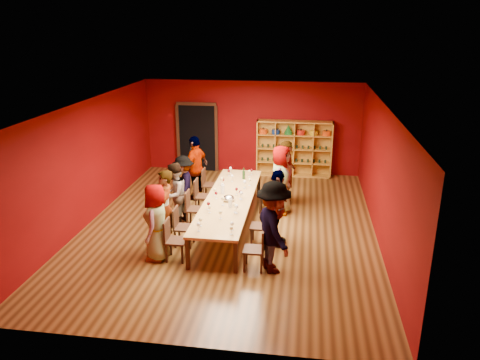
{
  "coord_description": "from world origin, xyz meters",
  "views": [
    {
      "loc": [
        1.76,
        -10.36,
        4.79
      ],
      "look_at": [
        0.23,
        0.21,
        1.15
      ],
      "focal_mm": 35.0,
      "sensor_mm": 36.0,
      "label": 1
    }
  ],
  "objects_px": {
    "chair_person_left_2": "(192,207)",
    "person_right_1": "(277,208)",
    "tasting_table": "(229,200)",
    "chair_person_right_0": "(258,247)",
    "chair_person_left_0": "(172,238)",
    "person_right_3": "(281,180)",
    "person_left_0": "(156,222)",
    "chair_person_left_3": "(200,194)",
    "chair_person_right_4": "(272,185)",
    "person_right_4": "(287,172)",
    "chair_person_left_4": "(208,183)",
    "spittoon_bowl": "(229,198)",
    "wine_bottle": "(244,175)",
    "chair_person_right_1": "(263,224)",
    "shelving_unit": "(294,146)",
    "chair_person_right_3": "(270,194)",
    "chair_person_left_1": "(181,225)",
    "person_right_0": "(273,227)",
    "person_left_2": "(174,194)",
    "person_left_1": "(165,208)",
    "person_left_4": "(196,168)",
    "person_left_3": "(184,184)"
  },
  "relations": [
    {
      "from": "person_right_3",
      "to": "person_left_2",
      "type": "bearing_deg",
      "value": 129.28
    },
    {
      "from": "chair_person_right_0",
      "to": "person_right_3",
      "type": "bearing_deg",
      "value": 85.12
    },
    {
      "from": "person_left_1",
      "to": "person_left_3",
      "type": "relative_size",
      "value": 1.15
    },
    {
      "from": "person_right_1",
      "to": "wine_bottle",
      "type": "relative_size",
      "value": 5.71
    },
    {
      "from": "person_left_2",
      "to": "chair_person_right_0",
      "type": "height_order",
      "value": "person_left_2"
    },
    {
      "from": "person_right_4",
      "to": "spittoon_bowl",
      "type": "relative_size",
      "value": 6.31
    },
    {
      "from": "shelving_unit",
      "to": "person_left_2",
      "type": "bearing_deg",
      "value": -122.05
    },
    {
      "from": "chair_person_right_4",
      "to": "person_right_4",
      "type": "xyz_separation_m",
      "value": [
        0.4,
        -0.0,
        0.39
      ]
    },
    {
      "from": "person_left_3",
      "to": "person_left_4",
      "type": "distance_m",
      "value": 0.93
    },
    {
      "from": "shelving_unit",
      "to": "chair_person_left_3",
      "type": "bearing_deg",
      "value": -123.56
    },
    {
      "from": "shelving_unit",
      "to": "person_right_3",
      "type": "xyz_separation_m",
      "value": [
        -0.23,
        -3.22,
        -0.08
      ]
    },
    {
      "from": "chair_person_left_0",
      "to": "person_right_3",
      "type": "relative_size",
      "value": 0.49
    },
    {
      "from": "shelving_unit",
      "to": "chair_person_right_0",
      "type": "relative_size",
      "value": 2.7
    },
    {
      "from": "person_right_4",
      "to": "spittoon_bowl",
      "type": "bearing_deg",
      "value": 143.08
    },
    {
      "from": "person_left_1",
      "to": "chair_person_right_1",
      "type": "distance_m",
      "value": 2.22
    },
    {
      "from": "person_left_0",
      "to": "chair_person_left_3",
      "type": "relative_size",
      "value": 1.86
    },
    {
      "from": "chair_person_left_0",
      "to": "chair_person_left_3",
      "type": "distance_m",
      "value": 2.64
    },
    {
      "from": "chair_person_right_3",
      "to": "person_right_3",
      "type": "bearing_deg",
      "value": 0.0
    },
    {
      "from": "chair_person_left_4",
      "to": "person_right_1",
      "type": "bearing_deg",
      "value": -50.66
    },
    {
      "from": "chair_person_left_3",
      "to": "person_left_4",
      "type": "height_order",
      "value": "person_left_4"
    },
    {
      "from": "chair_person_right_3",
      "to": "wine_bottle",
      "type": "relative_size",
      "value": 2.88
    },
    {
      "from": "tasting_table",
      "to": "chair_person_left_0",
      "type": "relative_size",
      "value": 5.06
    },
    {
      "from": "tasting_table",
      "to": "chair_person_right_0",
      "type": "height_order",
      "value": "chair_person_right_0"
    },
    {
      "from": "shelving_unit",
      "to": "chair_person_right_4",
      "type": "distance_m",
      "value": 2.61
    },
    {
      "from": "person_left_1",
      "to": "person_right_3",
      "type": "xyz_separation_m",
      "value": [
        2.42,
        2.22,
        0.03
      ]
    },
    {
      "from": "chair_person_right_0",
      "to": "person_right_0",
      "type": "bearing_deg",
      "value": -0.0
    },
    {
      "from": "chair_person_left_4",
      "to": "person_right_4",
      "type": "bearing_deg",
      "value": 1.24
    },
    {
      "from": "chair_person_left_2",
      "to": "person_left_1",
      "type": "bearing_deg",
      "value": -107.67
    },
    {
      "from": "tasting_table",
      "to": "person_left_3",
      "type": "xyz_separation_m",
      "value": [
        -1.34,
        0.84,
        0.06
      ]
    },
    {
      "from": "person_left_0",
      "to": "person_right_0",
      "type": "xyz_separation_m",
      "value": [
        2.45,
        -0.16,
        0.12
      ]
    },
    {
      "from": "chair_person_left_4",
      "to": "chair_person_right_0",
      "type": "distance_m",
      "value": 4.14
    },
    {
      "from": "chair_person_left_1",
      "to": "tasting_table",
      "type": "bearing_deg",
      "value": 51.12
    },
    {
      "from": "person_left_1",
      "to": "person_right_1",
      "type": "relative_size",
      "value": 0.99
    },
    {
      "from": "tasting_table",
      "to": "chair_person_left_3",
      "type": "distance_m",
      "value": 1.26
    },
    {
      "from": "shelving_unit",
      "to": "person_right_0",
      "type": "bearing_deg",
      "value": -91.69
    },
    {
      "from": "person_right_3",
      "to": "wine_bottle",
      "type": "relative_size",
      "value": 5.85
    },
    {
      "from": "chair_person_left_4",
      "to": "chair_person_left_0",
      "type": "bearing_deg",
      "value": -90.0
    },
    {
      "from": "person_right_4",
      "to": "chair_person_left_4",
      "type": "bearing_deg",
      "value": 87.41
    },
    {
      "from": "chair_person_left_2",
      "to": "person_right_4",
      "type": "bearing_deg",
      "value": 39.97
    },
    {
      "from": "person_left_0",
      "to": "spittoon_bowl",
      "type": "bearing_deg",
      "value": 140.53
    },
    {
      "from": "person_left_0",
      "to": "wine_bottle",
      "type": "relative_size",
      "value": 5.34
    },
    {
      "from": "chair_person_right_0",
      "to": "person_right_3",
      "type": "relative_size",
      "value": 0.49
    },
    {
      "from": "person_right_0",
      "to": "person_right_1",
      "type": "xyz_separation_m",
      "value": [
        -0.01,
        1.14,
        -0.06
      ]
    },
    {
      "from": "chair_person_left_2",
      "to": "person_right_1",
      "type": "bearing_deg",
      "value": -19.94
    },
    {
      "from": "chair_person_right_3",
      "to": "tasting_table",
      "type": "bearing_deg",
      "value": -129.78
    },
    {
      "from": "person_left_3",
      "to": "person_right_1",
      "type": "xyz_separation_m",
      "value": [
        2.55,
        -1.66,
        0.13
      ]
    },
    {
      "from": "chair_person_right_1",
      "to": "tasting_table",
      "type": "bearing_deg",
      "value": 137.95
    },
    {
      "from": "chair_person_left_3",
      "to": "person_right_3",
      "type": "bearing_deg",
      "value": 6.91
    },
    {
      "from": "person_left_2",
      "to": "person_right_3",
      "type": "relative_size",
      "value": 0.87
    },
    {
      "from": "chair_person_left_0",
      "to": "chair_person_left_1",
      "type": "xyz_separation_m",
      "value": [
        0.0,
        0.67,
        0.0
      ]
    }
  ]
}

